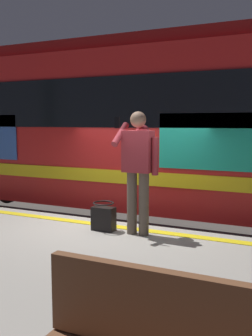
# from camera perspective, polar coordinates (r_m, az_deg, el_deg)

# --- Properties ---
(ground_plane) EXTENTS (24.93, 24.93, 0.00)m
(ground_plane) POSITION_cam_1_polar(r_m,az_deg,el_deg) (6.50, -1.17, -16.71)
(ground_plane) COLOR #4C4742
(platform) EXTENTS (14.09, 4.63, 1.03)m
(platform) POSITION_cam_1_polar(r_m,az_deg,el_deg) (4.52, -15.17, -20.82)
(platform) COLOR #9E998E
(platform) RESTS_ON ground
(safety_line) EXTENTS (13.81, 0.16, 0.01)m
(safety_line) POSITION_cam_1_polar(r_m,az_deg,el_deg) (5.90, -2.50, -8.54)
(safety_line) COLOR yellow
(safety_line) RESTS_ON platform
(track_rail_near) EXTENTS (18.31, 0.08, 0.16)m
(track_rail_near) POSITION_cam_1_polar(r_m,az_deg,el_deg) (7.83, 4.08, -11.92)
(track_rail_near) COLOR slate
(track_rail_near) RESTS_ON ground
(track_rail_far) EXTENTS (18.31, 0.08, 0.16)m
(track_rail_far) POSITION_cam_1_polar(r_m,az_deg,el_deg) (9.13, 7.35, -9.22)
(track_rail_far) COLOR slate
(track_rail_far) RESTS_ON ground
(train_carriage) EXTENTS (13.27, 3.01, 3.99)m
(train_carriage) POSITION_cam_1_polar(r_m,az_deg,el_deg) (8.53, -1.31, 6.41)
(train_carriage) COLOR red
(train_carriage) RESTS_ON ground
(passenger) EXTENTS (0.57, 0.55, 1.71)m
(passenger) POSITION_cam_1_polar(r_m,az_deg,el_deg) (5.29, 1.83, 0.82)
(passenger) COLOR brown
(passenger) RESTS_ON platform
(handbag) EXTENTS (0.34, 0.31, 0.41)m
(handbag) POSITION_cam_1_polar(r_m,az_deg,el_deg) (5.63, -3.34, -7.31)
(handbag) COLOR black
(handbag) RESTS_ON platform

